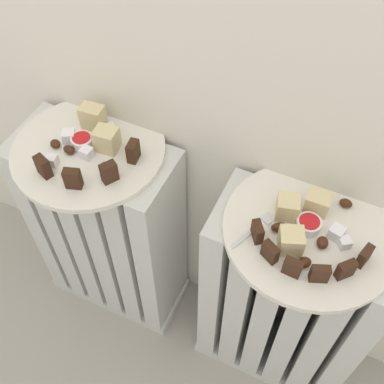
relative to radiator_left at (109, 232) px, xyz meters
The scene contains 35 objects.
radiator_left is the anchor object (origin of this frame).
radiator_right 0.45m from the radiator_left, ahead, with size 0.36×0.17×0.57m.
plate_left 0.30m from the radiator_left, 90.00° to the left, with size 0.31×0.31×0.01m, color silver.
plate_right 0.54m from the radiator_left, ahead, with size 0.31×0.31×0.01m, color silver.
dark_cake_slice_left_0 0.34m from the radiator_left, 111.18° to the right, with size 0.03×0.02×0.04m, color #382114.
dark_cake_slice_left_1 0.34m from the radiator_left, 71.61° to the right, with size 0.03×0.02×0.04m, color #382114.
dark_cake_slice_left_2 0.34m from the radiator_left, 32.04° to the right, with size 0.03×0.02×0.04m, color #382114.
dark_cake_slice_left_3 0.34m from the radiator_left, ahead, with size 0.03×0.02×0.04m, color #382114.
marble_cake_slice_left_0 0.33m from the radiator_left, 109.18° to the left, with size 0.05×0.03×0.05m, color beige.
marble_cake_slice_left_1 0.33m from the radiator_left, 23.64° to the left, with size 0.04×0.04×0.05m, color beige.
turkish_delight_left_0 0.32m from the radiator_left, behind, with size 0.02×0.02×0.02m, color white.
turkish_delight_left_1 0.32m from the radiator_left, 59.21° to the right, with size 0.02×0.02×0.02m, color white.
turkish_delight_left_2 0.32m from the radiator_left, 72.52° to the left, with size 0.02×0.02×0.02m, color white.
turkish_delight_left_3 0.32m from the radiator_left, 120.43° to the right, with size 0.02×0.02×0.02m, color white.
medjool_date_left_0 0.31m from the radiator_left, 134.22° to the right, with size 0.02×0.02×0.02m, color #3D1E0F.
medjool_date_left_1 0.32m from the radiator_left, 158.67° to the right, with size 0.02×0.02×0.01m, color #3D1E0F.
medjool_date_left_2 0.32m from the radiator_left, 24.80° to the right, with size 0.03×0.02×0.02m, color #3D1E0F.
jam_bowl_left 0.32m from the radiator_left, behind, with size 0.04×0.04×0.02m.
dark_cake_slice_right_0 0.50m from the radiator_left, ahead, with size 0.03×0.01×0.04m, color #382114.
dark_cake_slice_right_1 0.53m from the radiator_left, 11.94° to the right, with size 0.03×0.01×0.04m, color #382114.
dark_cake_slice_right_2 0.56m from the radiator_left, 12.32° to the right, with size 0.03×0.01×0.04m, color #382114.
dark_cake_slice_right_3 0.59m from the radiator_left, 10.49° to the right, with size 0.03×0.01×0.04m, color #382114.
dark_cake_slice_right_4 0.62m from the radiator_left, ahead, with size 0.03×0.01×0.04m, color #382114.
dark_cake_slice_right_5 0.63m from the radiator_left, ahead, with size 0.03×0.01×0.04m, color #382114.
marble_cake_slice_right_0 0.52m from the radiator_left, ahead, with size 0.04×0.04×0.04m, color beige.
marble_cake_slice_right_1 0.55m from the radiator_left, ahead, with size 0.04×0.04×0.04m, color beige.
marble_cake_slice_right_2 0.54m from the radiator_left, ahead, with size 0.04×0.04×0.04m, color beige.
turkish_delight_right_0 0.59m from the radiator_left, ahead, with size 0.02×0.02×0.02m, color white.
turkish_delight_right_1 0.60m from the radiator_left, ahead, with size 0.02×0.02×0.02m, color white.
medjool_date_right_0 0.59m from the radiator_left, ahead, with size 0.02×0.02×0.02m, color #3D1E0F.
medjool_date_right_1 0.57m from the radiator_left, ahead, with size 0.02×0.02×0.02m, color #3D1E0F.
medjool_date_right_2 0.51m from the radiator_left, ahead, with size 0.03×0.02×0.02m, color #3D1E0F.
medjool_date_right_3 0.56m from the radiator_left, ahead, with size 0.02×0.02×0.01m, color #3D1E0F.
jam_bowl_right 0.55m from the radiator_left, ahead, with size 0.04×0.04×0.02m.
fork 0.48m from the radiator_left, ahead, with size 0.05×0.10×0.00m.
Camera 1 is at (0.23, -0.22, 1.27)m, focal length 44.41 mm.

